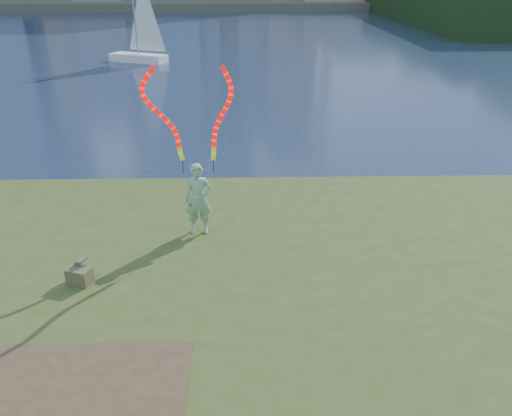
{
  "coord_description": "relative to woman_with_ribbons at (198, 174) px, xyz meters",
  "views": [
    {
      "loc": [
        0.26,
        -8.03,
        6.27
      ],
      "look_at": [
        0.48,
        1.0,
        1.9
      ],
      "focal_mm": 35.0,
      "sensor_mm": 36.0,
      "label": 1
    }
  ],
  "objects": [
    {
      "name": "woman_with_ribbons",
      "position": [
        0.0,
        0.0,
        0.0
      ],
      "size": [
        2.06,
        0.41,
        4.03
      ],
      "rotation": [
        0.0,
        0.0,
        0.02
      ],
      "color": "#1D6D22",
      "rests_on": "grassy_knoll"
    },
    {
      "name": "far_shore",
      "position": [
        0.77,
        92.94,
        -1.61
      ],
      "size": [
        320.0,
        40.0,
        1.2
      ],
      "primitive_type": "cube",
      "color": "#4F4A3A",
      "rests_on": "ground"
    },
    {
      "name": "sailboat",
      "position": [
        -6.43,
        27.53,
        -1.03
      ],
      "size": [
        4.45,
        2.97,
        6.86
      ],
      "rotation": [
        0.0,
        0.0,
        -0.42
      ],
      "color": "white",
      "rests_on": "ground"
    },
    {
      "name": "ground",
      "position": [
        0.77,
        -2.06,
        -2.21
      ],
      "size": [
        320.0,
        320.0,
        0.0
      ],
      "primitive_type": "plane",
      "color": "#18243D",
      "rests_on": "ground"
    },
    {
      "name": "grassy_knoll",
      "position": [
        0.77,
        -4.36,
        -1.87
      ],
      "size": [
        20.0,
        18.0,
        0.8
      ],
      "color": "#39491A",
      "rests_on": "ground"
    },
    {
      "name": "canvas_bag",
      "position": [
        -2.15,
        -2.0,
        -1.23
      ],
      "size": [
        0.52,
        0.58,
        0.42
      ],
      "rotation": [
        0.0,
        0.0,
        -0.34
      ],
      "color": "#444727",
      "rests_on": "grassy_knoll"
    }
  ]
}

